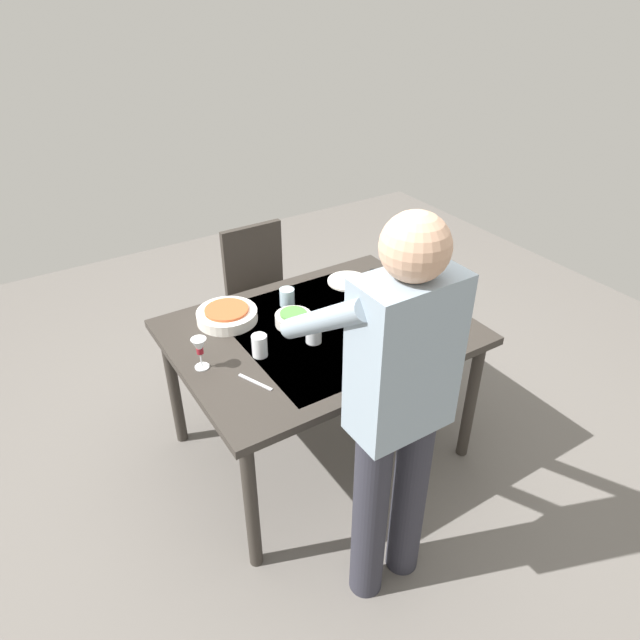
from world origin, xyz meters
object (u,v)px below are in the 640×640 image
object	(u,v)px
chair_near	(261,289)
water_cup_near_right	(314,332)
wine_bottle	(371,304)
water_cup_near_left	(287,297)
wine_glass_left	(200,348)
dining_table	(320,342)
person_server	(396,403)
dinner_plate_near	(348,281)
side_bowl_salad	(293,318)
serving_bowl_pasta	(227,315)
water_cup_far_left	(260,346)

from	to	relation	value
chair_near	water_cup_near_right	bearing A→B (deg)	77.48
wine_bottle	water_cup_near_left	xyz separation A→B (m)	(0.25, -0.38, -0.06)
water_cup_near_left	wine_glass_left	bearing A→B (deg)	24.92
water_cup_near_right	dining_table	bearing A→B (deg)	-137.50
person_server	wine_bottle	bearing A→B (deg)	-120.50
dinner_plate_near	side_bowl_salad	bearing A→B (deg)	24.27
wine_glass_left	dinner_plate_near	size ratio (longest dim) A/B	0.66
wine_glass_left	dinner_plate_near	bearing A→B (deg)	-162.92
wine_glass_left	side_bowl_salad	distance (m)	0.53
person_server	water_cup_near_left	size ratio (longest dim) A/B	18.51
person_server	wine_glass_left	distance (m)	0.92
wine_glass_left	serving_bowl_pasta	bearing A→B (deg)	-130.84
dining_table	serving_bowl_pasta	distance (m)	0.48
wine_glass_left	side_bowl_salad	bearing A→B (deg)	-170.07
chair_near	side_bowl_salad	size ratio (longest dim) A/B	5.06
serving_bowl_pasta	side_bowl_salad	size ratio (longest dim) A/B	1.67
person_server	side_bowl_salad	distance (m)	0.91
side_bowl_salad	dinner_plate_near	size ratio (longest dim) A/B	0.78
dinner_plate_near	wine_bottle	bearing A→B (deg)	69.60
water_cup_near_left	person_server	bearing A→B (deg)	81.64
person_server	chair_near	bearing A→B (deg)	-100.49
side_bowl_salad	water_cup_near_left	bearing A→B (deg)	-110.32
wine_glass_left	water_cup_near_right	xyz separation A→B (m)	(-0.52, 0.09, -0.05)
water_cup_near_right	side_bowl_salad	xyz separation A→B (m)	(0.00, -0.18, -0.02)
chair_near	water_cup_near_left	bearing A→B (deg)	75.92
chair_near	person_server	xyz separation A→B (m)	(0.32, 1.71, 0.43)
wine_bottle	serving_bowl_pasta	bearing A→B (deg)	-34.57
dining_table	water_cup_far_left	bearing A→B (deg)	6.75
wine_bottle	serving_bowl_pasta	size ratio (longest dim) A/B	0.99
dining_table	chair_near	world-z (taller)	chair_near
water_cup_near_left	serving_bowl_pasta	size ratio (longest dim) A/B	0.30
wine_bottle	person_server	bearing A→B (deg)	59.50
wine_bottle	wine_glass_left	xyz separation A→B (m)	(0.84, -0.11, -0.01)
dining_table	person_server	size ratio (longest dim) A/B	0.83
person_server	dinner_plate_near	bearing A→B (deg)	-116.97
serving_bowl_pasta	dining_table	bearing A→B (deg)	138.51
dining_table	side_bowl_salad	world-z (taller)	side_bowl_salad
dining_table	water_cup_near_left	xyz separation A→B (m)	(0.02, -0.28, 0.12)
water_cup_near_right	water_cup_far_left	distance (m)	0.27
person_server	dinner_plate_near	world-z (taller)	person_server
chair_near	wine_bottle	world-z (taller)	wine_bottle
dining_table	dinner_plate_near	world-z (taller)	dinner_plate_near
water_cup_near_left	dinner_plate_near	size ratio (longest dim) A/B	0.40
wine_glass_left	wine_bottle	bearing A→B (deg)	172.79
person_server	side_bowl_salad	size ratio (longest dim) A/B	9.38
water_cup_near_left	wine_bottle	bearing A→B (deg)	124.07
dining_table	chair_near	distance (m)	0.94
person_server	side_bowl_salad	xyz separation A→B (m)	(-0.09, -0.90, -0.15)
person_server	dinner_plate_near	xyz separation A→B (m)	(-0.57, -1.11, -0.18)
chair_near	water_cup_near_left	world-z (taller)	chair_near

